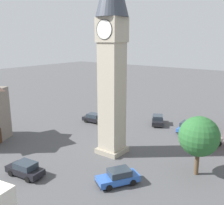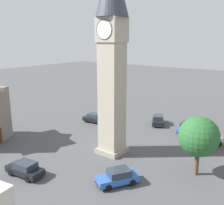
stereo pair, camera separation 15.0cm
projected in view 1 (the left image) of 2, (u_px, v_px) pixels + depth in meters
ground_plane at (112, 152)px, 32.53m from camera, size 200.00×200.00×0.00m
clock_tower at (112, 39)px, 29.32m from camera, size 3.74×3.74×23.34m
car_blue_kerb at (186, 127)px, 39.50m from camera, size 1.99×4.22×1.53m
car_silver_kerb at (209, 141)px, 34.07m from camera, size 2.63×4.41×1.53m
car_red_corner at (94, 118)px, 43.97m from camera, size 4.28×2.13×1.53m
car_white_side at (118, 177)px, 25.17m from camera, size 3.57×4.41×1.53m
car_black_far at (158, 120)px, 43.03m from camera, size 3.39×4.44×1.53m
car_green_alley at (25, 169)px, 26.70m from camera, size 4.30×2.17×1.53m
pedestrian at (111, 125)px, 39.58m from camera, size 0.55×0.29×1.69m
tree at (199, 136)px, 26.23m from camera, size 4.09×4.09×6.24m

